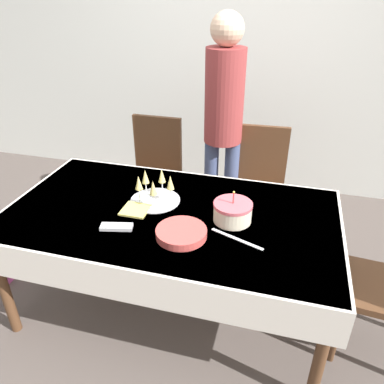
{
  "coord_description": "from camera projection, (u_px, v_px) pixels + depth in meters",
  "views": [
    {
      "loc": [
        0.6,
        -1.71,
        1.87
      ],
      "look_at": [
        0.11,
        0.05,
        0.84
      ],
      "focal_mm": 35.0,
      "sensor_mm": 36.0,
      "label": 1
    }
  ],
  "objects": [
    {
      "name": "ground_plane",
      "position": [
        173.0,
        304.0,
        2.49
      ],
      "size": [
        12.0,
        12.0,
        0.0
      ],
      "primitive_type": "plane",
      "color": "#564C47"
    },
    {
      "name": "wall_back",
      "position": [
        233.0,
        48.0,
        3.42
      ],
      "size": [
        8.0,
        0.05,
        2.7
      ],
      "color": "silver",
      "rests_on": "ground_plane"
    },
    {
      "name": "person_standing",
      "position": [
        224.0,
        113.0,
        2.7
      ],
      "size": [
        0.28,
        0.28,
        1.72
      ],
      "color": "#3F4C72",
      "rests_on": "ground_plane"
    },
    {
      "name": "cake_knife",
      "position": [
        237.0,
        239.0,
        1.91
      ],
      "size": [
        0.29,
        0.12,
        0.0
      ],
      "color": "silver",
      "rests_on": "dining_table"
    },
    {
      "name": "plate_stack_main",
      "position": [
        181.0,
        233.0,
        1.93
      ],
      "size": [
        0.27,
        0.27,
        0.04
      ],
      "color": "#CC4C47",
      "rests_on": "dining_table"
    },
    {
      "name": "champagne_tray",
      "position": [
        154.0,
        189.0,
        2.21
      ],
      "size": [
        0.3,
        0.3,
        0.18
      ],
      "color": "silver",
      "rests_on": "dining_table"
    },
    {
      "name": "dining_table",
      "position": [
        171.0,
        227.0,
        2.19
      ],
      "size": [
        1.9,
        1.05,
        0.72
      ],
      "color": "silver",
      "rests_on": "ground_plane"
    },
    {
      "name": "fork_pile",
      "position": [
        117.0,
        227.0,
        1.99
      ],
      "size": [
        0.18,
        0.1,
        0.02
      ],
      "color": "silver",
      "rests_on": "dining_table"
    },
    {
      "name": "birthday_cake",
      "position": [
        233.0,
        212.0,
        2.04
      ],
      "size": [
        0.21,
        0.21,
        0.18
      ],
      "color": "beige",
      "rests_on": "dining_table"
    },
    {
      "name": "dining_chair_far_left",
      "position": [
        154.0,
        172.0,
        3.04
      ],
      "size": [
        0.42,
        0.42,
        0.96
      ],
      "color": "#51331E",
      "rests_on": "ground_plane"
    },
    {
      "name": "dining_chair_far_right",
      "position": [
        257.0,
        185.0,
        2.85
      ],
      "size": [
        0.44,
        0.44,
        0.96
      ],
      "color": "#51331E",
      "rests_on": "ground_plane"
    },
    {
      "name": "napkin_pile",
      "position": [
        135.0,
        210.0,
        2.15
      ],
      "size": [
        0.15,
        0.15,
        0.01
      ],
      "color": "#E0D166",
      "rests_on": "dining_table"
    }
  ]
}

